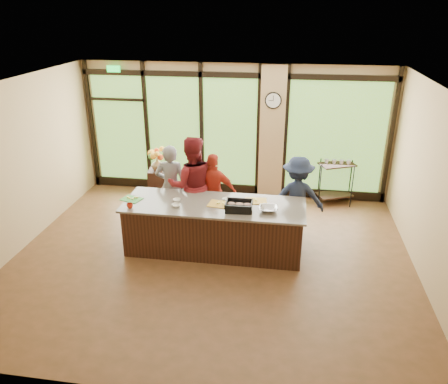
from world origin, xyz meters
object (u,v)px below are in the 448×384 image
(island_base, at_px, (214,228))
(flower_stand, at_px, (159,187))
(roasting_pan, at_px, (239,208))
(bar_cart, at_px, (336,177))
(cook_left, at_px, (171,186))
(cook_right, at_px, (297,197))

(island_base, relative_size, flower_stand, 3.82)
(roasting_pan, bearing_deg, bar_cart, 50.26)
(island_base, height_order, bar_cart, bar_cart)
(cook_left, bearing_deg, flower_stand, -64.67)
(cook_left, height_order, flower_stand, cook_left)
(cook_left, xyz_separation_m, roasting_pan, (1.48, -1.04, 0.12))
(cook_left, relative_size, flower_stand, 2.08)
(island_base, bearing_deg, cook_right, 28.88)
(island_base, distance_m, roasting_pan, 0.72)
(cook_right, height_order, bar_cart, cook_right)
(roasting_pan, bearing_deg, flower_stand, 131.51)
(roasting_pan, relative_size, bar_cart, 0.44)
(cook_right, relative_size, flower_stand, 1.97)
(island_base, relative_size, cook_right, 1.94)
(cook_left, height_order, bar_cart, cook_left)
(island_base, height_order, flower_stand, island_base)
(flower_stand, relative_size, bar_cart, 0.79)
(bar_cart, bearing_deg, island_base, -157.80)
(cook_left, relative_size, bar_cart, 1.64)
(island_base, distance_m, bar_cart, 3.38)
(cook_right, bearing_deg, flower_stand, -20.75)
(island_base, distance_m, cook_right, 1.69)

